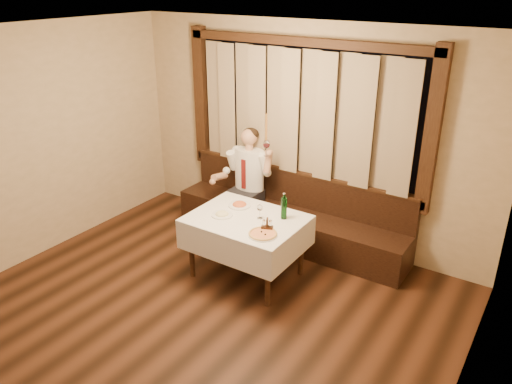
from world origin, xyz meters
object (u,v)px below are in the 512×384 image
Objects in this scene: banquette at (290,219)px; seated_man at (247,174)px; dining_table at (246,226)px; pasta_cream at (222,213)px; pizza at (263,234)px; pasta_red at (239,203)px; cruet_caddy at (267,226)px; green_bottle at (284,208)px.

banquette is 2.21× the size of seated_man.
pasta_cream is (-0.26, -0.10, 0.14)m from dining_table.
banquette is 10.01× the size of pizza.
pasta_red is 0.19× the size of seated_man.
pizza is (0.38, -0.24, 0.12)m from dining_table.
cruet_caddy is (0.61, -0.01, 0.01)m from pasta_cream.
pasta_red is at bearing 138.54° from dining_table.
dining_table is at bearing -90.00° from banquette.
dining_table is at bearing -55.96° from seated_man.
green_bottle reaches higher than pasta_cream.
dining_table is 0.40m from cruet_caddy.
pasta_red reaches higher than dining_table.
green_bottle is at bearing 27.14° from pasta_cream.
pasta_cream is at bearing -103.21° from banquette.
seated_man is (-0.98, 1.05, 0.03)m from cruet_caddy.
pasta_cream is 1.74× the size of cruet_caddy.
green_bottle is (0.63, 0.32, 0.10)m from pasta_cream.
dining_table is (0.00, -1.02, 0.34)m from banquette.
banquette is at bearing 73.20° from pasta_red.
banquette is 22.79× the size of cruet_caddy.
pizza is 0.22× the size of seated_man.
pizza is at bearing -73.47° from banquette.
banquette reaches higher than dining_table.
pasta_red is 0.32m from pasta_cream.
dining_table is 4.11× the size of green_bottle.
pasta_cream is at bearing 167.60° from pizza.
green_bottle is at bearing 0.24° from pasta_red.
cruet_caddy reaches higher than dining_table.
seated_man is (-0.37, 1.04, 0.05)m from pasta_cream.
dining_table is 0.32m from pasta_cream.
banquette is at bearing 90.00° from dining_table.
banquette is at bearing 114.16° from green_bottle.
seated_man is (-0.99, 0.72, -0.05)m from green_bottle.
pasta_cream is 0.17× the size of seated_man.
cruet_caddy is at bearing -46.96° from seated_man.
pasta_red is (-0.24, 0.22, 0.14)m from dining_table.
cruet_caddy reaches higher than pasta_red.
pasta_red is at bearing -61.69° from seated_man.
seated_man is (-0.63, 0.93, 0.19)m from dining_table.
dining_table is 4.72× the size of pasta_red.
green_bottle is 1.22m from seated_man.
banquette is 11.89× the size of pasta_red.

